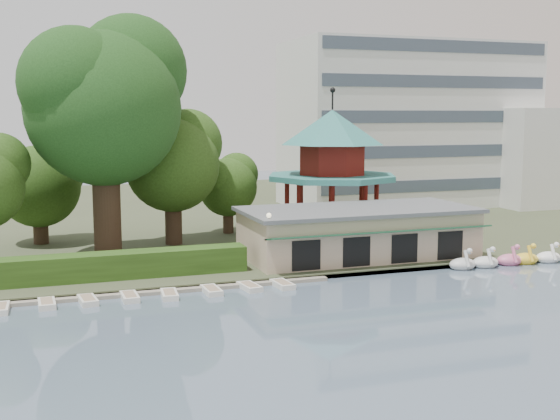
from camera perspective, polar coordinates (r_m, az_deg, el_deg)
name	(u,v)px	position (r m, az deg, el deg)	size (l,w,h in m)	color
ground_plane	(366,368)	(33.67, 7.02, -12.63)	(220.00, 220.00, 0.00)	slate
shore	(168,214)	(82.29, -9.12, -0.32)	(220.00, 70.00, 0.40)	#424930
embankment	(256,282)	(49.06, -1.95, -5.83)	(220.00, 0.60, 0.30)	gray
dock	(77,297)	(46.96, -16.14, -6.80)	(34.00, 1.60, 0.24)	gray
boathouse	(358,232)	(56.48, 6.36, -1.76)	(18.60, 9.39, 3.90)	tan
pavilion	(332,160)	(65.79, 4.24, 4.11)	(12.40, 12.40, 13.50)	tan
office_building	(430,130)	(90.31, 12.09, 6.39)	(38.00, 18.00, 20.00)	silver
hedge	(27,271)	(49.87, -19.85, -4.72)	(30.00, 2.00, 1.80)	#2D4E17
lamp_post	(269,231)	(50.46, -0.91, -1.75)	(0.36, 0.36, 4.28)	black
big_tree	(105,96)	(56.71, -14.03, 8.98)	(13.20, 12.30, 19.25)	#3A281C
small_trees	(67,179)	(60.38, -16.94, 2.46)	(39.00, 16.84, 11.79)	#3A281C
swan_boats	(552,257)	(60.29, 21.26, -3.55)	(19.88, 2.12, 1.92)	silver
moored_rowboats	(67,302)	(45.60, -16.93, -7.20)	(29.57, 2.75, 0.36)	white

